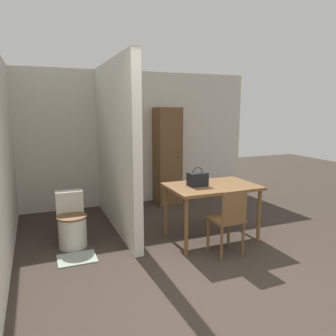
{
  "coord_description": "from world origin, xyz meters",
  "views": [
    {
      "loc": [
        -1.63,
        -2.37,
        1.81
      ],
      "look_at": [
        -0.03,
        1.56,
        1.04
      ],
      "focal_mm": 35.0,
      "sensor_mm": 36.0,
      "label": 1
    }
  ],
  "objects": [
    {
      "name": "wooden_chair",
      "position": [
        0.52,
        0.93,
        0.47
      ],
      "size": [
        0.38,
        0.38,
        0.85
      ],
      "rotation": [
        0.0,
        0.0,
        0.03
      ],
      "color": "brown",
      "rests_on": "ground_plane"
    },
    {
      "name": "partition_wall",
      "position": [
        -0.53,
        2.46,
        1.25
      ],
      "size": [
        0.12,
        2.35,
        2.5
      ],
      "color": "beige",
      "rests_on": "ground_plane"
    },
    {
      "name": "ground_plane",
      "position": [
        0.0,
        0.0,
        0.0
      ],
      "size": [
        16.0,
        16.0,
        0.0
      ],
      "primitive_type": "plane",
      "color": "#382D26"
    },
    {
      "name": "wall_back",
      "position": [
        0.0,
        3.69,
        1.25
      ],
      "size": [
        4.96,
        0.12,
        2.5
      ],
      "color": "beige",
      "rests_on": "ground_plane"
    },
    {
      "name": "wooden_cabinet",
      "position": [
        0.7,
        3.39,
        0.92
      ],
      "size": [
        0.45,
        0.46,
        1.84
      ],
      "color": "brown",
      "rests_on": "ground_plane"
    },
    {
      "name": "bath_mat",
      "position": [
        -1.25,
        1.52,
        0.01
      ],
      "size": [
        0.46,
        0.37,
        0.01
      ],
      "color": "#99A899",
      "rests_on": "ground_plane"
    },
    {
      "name": "dining_table",
      "position": [
        0.58,
        1.45,
        0.7
      ],
      "size": [
        1.21,
        0.81,
        0.78
      ],
      "color": "brown",
      "rests_on": "ground_plane"
    },
    {
      "name": "toilet",
      "position": [
        -1.25,
        1.98,
        0.3
      ],
      "size": [
        0.39,
        0.54,
        0.7
      ],
      "color": "silver",
      "rests_on": "ground_plane"
    },
    {
      "name": "handbag",
      "position": [
        0.37,
        1.48,
        0.88
      ],
      "size": [
        0.26,
        0.16,
        0.26
      ],
      "color": "black",
      "rests_on": "dining_table"
    }
  ]
}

